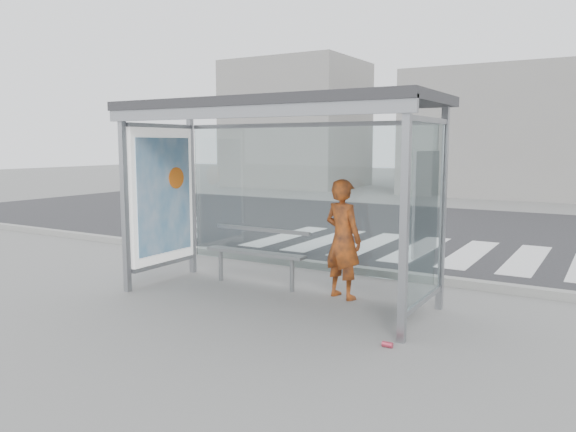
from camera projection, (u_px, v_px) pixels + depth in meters
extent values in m
plane|color=slate|center=(275.00, 299.00, 7.47)|extent=(80.00, 80.00, 0.00)
cube|color=#262528|center=(430.00, 230.00, 13.44)|extent=(30.00, 10.00, 0.01)
cube|color=gray|center=(338.00, 268.00, 9.13)|extent=(30.00, 0.18, 0.12)
cube|color=silver|center=(287.00, 236.00, 12.57)|extent=(0.55, 3.00, 0.00)
cube|color=silver|center=(327.00, 240.00, 12.07)|extent=(0.55, 3.00, 0.00)
cube|color=silver|center=(370.00, 244.00, 11.56)|extent=(0.55, 3.00, 0.00)
cube|color=silver|center=(417.00, 249.00, 11.05)|extent=(0.55, 3.00, 0.00)
cube|color=silver|center=(469.00, 254.00, 10.55)|extent=(0.55, 3.00, 0.00)
cube|color=silver|center=(526.00, 260.00, 10.04)|extent=(0.55, 3.00, 0.00)
cube|color=gray|center=(125.00, 203.00, 7.73)|extent=(0.08, 0.08, 2.50)
cube|color=gray|center=(404.00, 224.00, 5.70)|extent=(0.08, 0.08, 2.50)
cube|color=gray|center=(191.00, 195.00, 8.92)|extent=(0.08, 0.08, 2.50)
cube|color=gray|center=(442.00, 210.00, 6.89)|extent=(0.08, 0.08, 2.50)
cube|color=#2D2D30|center=(274.00, 104.00, 7.14)|extent=(4.25, 1.65, 0.12)
cube|color=gray|center=(239.00, 110.00, 6.51)|extent=(4.25, 0.06, 0.18)
cube|color=white|center=(301.00, 198.00, 7.90)|extent=(3.80, 0.02, 2.00)
cube|color=white|center=(160.00, 195.00, 8.32)|extent=(0.15, 1.25, 2.00)
cube|color=teal|center=(165.00, 196.00, 8.28)|extent=(0.01, 1.10, 1.70)
cylinder|color=orange|center=(176.00, 178.00, 8.45)|extent=(0.02, 0.32, 0.32)
cube|color=white|center=(425.00, 212.00, 6.29)|extent=(0.03, 1.25, 2.00)
cube|color=beige|center=(424.00, 203.00, 6.34)|extent=(0.03, 0.86, 1.16)
cube|color=gray|center=(297.00, 125.00, 27.50)|extent=(6.00, 5.00, 6.00)
cube|color=gray|center=(513.00, 133.00, 22.50)|extent=(8.00, 5.00, 5.00)
imported|color=orange|center=(343.00, 239.00, 7.46)|extent=(0.67, 0.54, 1.60)
cube|color=slate|center=(255.00, 253.00, 8.13)|extent=(1.61, 0.20, 0.04)
cylinder|color=slate|center=(221.00, 265.00, 8.48)|extent=(0.06, 0.06, 0.47)
cylinder|color=slate|center=(292.00, 275.00, 7.84)|extent=(0.06, 0.06, 0.47)
cube|color=slate|center=(262.00, 230.00, 8.25)|extent=(1.61, 0.04, 0.05)
cylinder|color=#E3425C|center=(387.00, 345.00, 5.71)|extent=(0.11, 0.06, 0.06)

